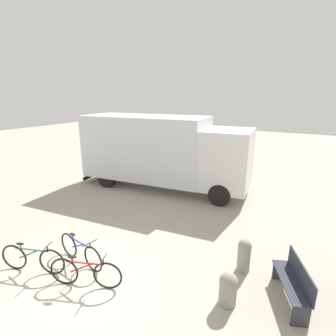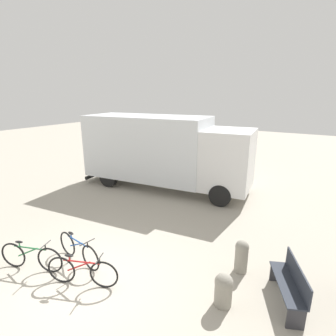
{
  "view_description": "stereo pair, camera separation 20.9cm",
  "coord_description": "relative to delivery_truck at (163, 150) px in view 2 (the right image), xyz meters",
  "views": [
    {
      "loc": [
        4.26,
        -3.54,
        4.38
      ],
      "look_at": [
        -0.28,
        4.44,
        1.78
      ],
      "focal_mm": 28.0,
      "sensor_mm": 36.0,
      "label": 1
    },
    {
      "loc": [
        4.44,
        -3.44,
        4.38
      ],
      "look_at": [
        -0.28,
        4.44,
        1.78
      ],
      "focal_mm": 28.0,
      "sensor_mm": 36.0,
      "label": 2
    }
  ],
  "objects": [
    {
      "name": "bollard_near_bench",
      "position": [
        5.04,
        -5.69,
        -1.45
      ],
      "size": [
        0.39,
        0.39,
        0.76
      ],
      "color": "gray",
      "rests_on": "ground"
    },
    {
      "name": "park_bench",
      "position": [
        6.25,
        -4.9,
        -1.35
      ],
      "size": [
        0.94,
        1.51,
        0.93
      ],
      "rotation": [
        0.0,
        0.0,
        1.97
      ],
      "color": "#282D38",
      "rests_on": "ground"
    },
    {
      "name": "bicycle_far",
      "position": [
        1.99,
        -6.81,
        -1.48
      ],
      "size": [
        1.66,
        0.72,
        0.79
      ],
      "rotation": [
        0.0,
        0.0,
        0.37
      ],
      "color": "black",
      "rests_on": "ground"
    },
    {
      "name": "bicycle_middle",
      "position": [
        1.21,
        -6.25,
        -1.48
      ],
      "size": [
        1.76,
        0.44,
        0.79
      ],
      "rotation": [
        0.0,
        0.0,
        -0.13
      ],
      "color": "black",
      "rests_on": "ground"
    },
    {
      "name": "bollard_far_bench",
      "position": [
        5.05,
        -4.38,
        -1.38
      ],
      "size": [
        0.34,
        0.34,
        0.87
      ],
      "color": "gray",
      "rests_on": "ground"
    },
    {
      "name": "delivery_truck",
      "position": [
        0.0,
        0.0,
        0.0
      ],
      "size": [
        8.13,
        3.23,
        3.4
      ],
      "rotation": [
        0.0,
        0.0,
        0.1
      ],
      "color": "silver",
      "rests_on": "ground"
    },
    {
      "name": "bicycle_near",
      "position": [
        0.42,
        -7.08,
        -1.48
      ],
      "size": [
        1.68,
        0.67,
        0.79
      ],
      "rotation": [
        0.0,
        0.0,
        0.34
      ],
      "color": "black",
      "rests_on": "ground"
    },
    {
      "name": "ground_plane",
      "position": [
        1.98,
        -6.83,
        -1.85
      ],
      "size": [
        60.0,
        60.0,
        0.0
      ],
      "primitive_type": "plane",
      "color": "#A8A091"
    }
  ]
}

